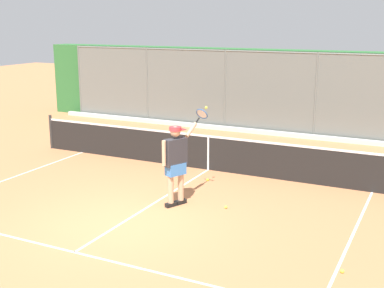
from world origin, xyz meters
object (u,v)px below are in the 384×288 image
at_px(tennis_ball_near_net, 226,207).
at_px(tennis_ball_by_sideline, 208,180).
at_px(tennis_ball_near_baseline, 342,271).
at_px(tennis_player, 176,159).

bearing_deg(tennis_ball_near_net, tennis_ball_by_sideline, -53.93).
xyz_separation_m(tennis_ball_near_baseline, tennis_ball_near_net, (2.80, -1.86, 0.00)).
height_order(tennis_player, tennis_ball_near_net, tennis_player).
xyz_separation_m(tennis_ball_by_sideline, tennis_ball_near_net, (-1.16, 1.60, 0.00)).
bearing_deg(tennis_ball_near_net, tennis_player, 14.66).
distance_m(tennis_player, tennis_ball_near_baseline, 4.30).
relative_size(tennis_ball_near_baseline, tennis_ball_by_sideline, 1.00).
distance_m(tennis_ball_by_sideline, tennis_ball_near_net, 1.98).
relative_size(tennis_player, tennis_ball_by_sideline, 31.33).
relative_size(tennis_player, tennis_ball_near_net, 31.33).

